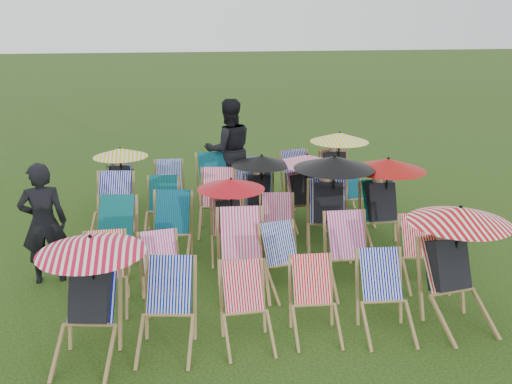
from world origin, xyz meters
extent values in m
plane|color=black|center=(0.00, 0.00, 0.00)|extent=(100.00, 100.00, 0.00)
cube|color=#080EAE|center=(-2.01, -2.06, 0.64)|extent=(0.54, 0.44, 0.57)
cube|color=black|center=(-2.02, -2.11, 0.63)|extent=(0.47, 0.48, 0.60)
sphere|color=tan|center=(-2.00, -2.01, 0.95)|extent=(0.21, 0.21, 0.21)
cylinder|color=black|center=(-1.97, -2.16, 0.90)|extent=(0.03, 0.03, 0.70)
cone|color=red|center=(-1.97, -2.16, 1.22)|extent=(1.10, 1.10, 0.17)
cube|color=#0719A4|center=(-1.21, -1.98, 0.63)|extent=(0.53, 0.43, 0.56)
cube|color=red|center=(-0.41, -2.02, 0.57)|extent=(0.44, 0.33, 0.51)
cube|color=red|center=(0.38, -1.97, 0.56)|extent=(0.44, 0.34, 0.51)
cube|color=#0811A5|center=(1.17, -2.05, 0.60)|extent=(0.47, 0.36, 0.54)
cube|color=red|center=(1.96, -2.00, 0.67)|extent=(0.55, 0.44, 0.60)
cube|color=black|center=(1.97, -2.06, 0.67)|extent=(0.48, 0.49, 0.63)
sphere|color=tan|center=(1.96, -1.95, 1.00)|extent=(0.22, 0.22, 0.22)
cylinder|color=black|center=(2.04, -2.09, 0.95)|extent=(0.03, 0.03, 0.74)
cone|color=red|center=(2.04, -2.09, 1.28)|extent=(1.16, 1.16, 0.18)
cube|color=red|center=(-1.98, -0.93, 0.59)|extent=(0.45, 0.33, 0.53)
cube|color=#FF33A6|center=(-1.32, -0.94, 0.57)|extent=(0.47, 0.37, 0.51)
cube|color=#EC2F7D|center=(-0.26, -0.75, 0.69)|extent=(0.55, 0.42, 0.62)
cube|color=navy|center=(0.23, -0.88, 0.57)|extent=(0.48, 0.39, 0.51)
cube|color=#DC2C95|center=(1.13, -0.92, 0.65)|extent=(0.50, 0.37, 0.58)
cube|color=red|center=(2.13, -0.96, 0.59)|extent=(0.48, 0.38, 0.53)
cube|color=#0A6E31|center=(-1.93, 0.22, 0.66)|extent=(0.55, 0.45, 0.59)
cube|color=#0A6E3D|center=(-1.13, 0.33, 0.66)|extent=(0.56, 0.46, 0.59)
cube|color=#C20F06|center=(-0.32, 0.28, 0.57)|extent=(0.45, 0.35, 0.51)
cube|color=black|center=(-0.32, 0.23, 0.57)|extent=(0.38, 0.39, 0.54)
sphere|color=tan|center=(-0.31, 0.32, 0.85)|extent=(0.19, 0.19, 0.19)
cylinder|color=black|center=(-0.27, 0.19, 0.80)|extent=(0.03, 0.03, 0.63)
cone|color=#BA0A12|center=(-0.27, 0.19, 1.09)|extent=(0.98, 0.98, 0.15)
cube|color=#D52A72|center=(0.43, 0.29, 0.59)|extent=(0.48, 0.38, 0.53)
cube|color=#070B9D|center=(1.23, 0.33, 0.70)|extent=(0.60, 0.49, 0.63)
cube|color=black|center=(1.22, 0.28, 0.70)|extent=(0.52, 0.53, 0.66)
sphere|color=tan|center=(1.24, 0.39, 1.04)|extent=(0.23, 0.23, 0.23)
cylinder|color=black|center=(1.28, 0.22, 0.99)|extent=(0.03, 0.03, 0.77)
cone|color=black|center=(1.28, 0.22, 1.34)|extent=(1.21, 1.21, 0.19)
cube|color=#095F27|center=(2.06, 0.34, 0.66)|extent=(0.50, 0.37, 0.60)
cube|color=black|center=(2.06, 0.29, 0.66)|extent=(0.42, 0.43, 0.62)
sphere|color=tan|center=(2.06, 0.39, 0.99)|extent=(0.22, 0.22, 0.22)
cylinder|color=black|center=(2.13, 0.24, 0.94)|extent=(0.03, 0.03, 0.73)
cone|color=#A10E09|center=(2.13, 0.24, 1.27)|extent=(1.15, 1.15, 0.18)
cube|color=#070A96|center=(-2.03, 1.43, 0.68)|extent=(0.57, 0.46, 0.61)
cube|color=#0B762A|center=(-1.25, 1.46, 0.61)|extent=(0.50, 0.39, 0.55)
cube|color=#E12D5F|center=(-0.33, 1.44, 0.68)|extent=(0.56, 0.45, 0.61)
cube|color=#082EA6|center=(0.35, 1.47, 0.59)|extent=(0.49, 0.40, 0.53)
cube|color=black|center=(0.34, 1.43, 0.59)|extent=(0.43, 0.44, 0.55)
sphere|color=tan|center=(0.36, 1.52, 0.88)|extent=(0.19, 0.19, 0.19)
cylinder|color=black|center=(0.39, 1.38, 0.83)|extent=(0.03, 0.03, 0.65)
cone|color=black|center=(0.39, 1.38, 1.13)|extent=(1.02, 1.02, 0.16)
cube|color=#F93190|center=(1.09, 1.42, 0.58)|extent=(0.46, 0.35, 0.52)
cube|color=black|center=(1.09, 1.37, 0.58)|extent=(0.39, 0.40, 0.55)
sphere|color=tan|center=(1.09, 1.46, 0.87)|extent=(0.19, 0.19, 0.19)
cylinder|color=black|center=(1.15, 1.34, 0.83)|extent=(0.03, 0.03, 0.64)
cone|color=pink|center=(1.15, 1.34, 1.12)|extent=(1.01, 1.01, 0.16)
cube|color=#0A723D|center=(1.92, 1.52, 0.65)|extent=(0.51, 0.39, 0.58)
cube|color=#0732A5|center=(-2.03, 2.62, 0.56)|extent=(0.45, 0.34, 0.50)
cube|color=black|center=(-2.03, 2.57, 0.56)|extent=(0.38, 0.39, 0.53)
sphere|color=tan|center=(-2.02, 2.66, 0.84)|extent=(0.19, 0.19, 0.19)
cylinder|color=black|center=(-1.98, 2.54, 0.79)|extent=(0.03, 0.03, 0.62)
cone|color=yellow|center=(-1.98, 2.54, 1.08)|extent=(0.97, 0.97, 0.15)
cube|color=#07279E|center=(-1.14, 2.58, 0.60)|extent=(0.46, 0.34, 0.54)
cube|color=#0A702C|center=(-0.33, 2.54, 0.68)|extent=(0.53, 0.40, 0.61)
cube|color=#07179E|center=(0.31, 2.58, 0.60)|extent=(0.46, 0.34, 0.54)
cube|color=#0C068D|center=(1.27, 2.63, 0.66)|extent=(0.54, 0.43, 0.59)
cube|color=red|center=(2.02, 2.60, 0.64)|extent=(0.51, 0.40, 0.57)
cube|color=black|center=(2.01, 2.55, 0.64)|extent=(0.44, 0.45, 0.60)
sphere|color=tan|center=(2.02, 2.65, 0.96)|extent=(0.21, 0.21, 0.21)
cylinder|color=black|center=(2.07, 2.50, 0.90)|extent=(0.03, 0.03, 0.70)
cone|color=yellow|center=(2.07, 2.50, 1.23)|extent=(1.11, 1.11, 0.17)
imported|color=black|center=(-2.80, -0.31, 0.82)|extent=(0.64, 0.46, 1.64)
imported|color=black|center=(0.02, 2.88, 0.97)|extent=(1.03, 0.85, 1.95)
camera|label=1|loc=(-1.19, -7.66, 3.42)|focal=40.00mm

